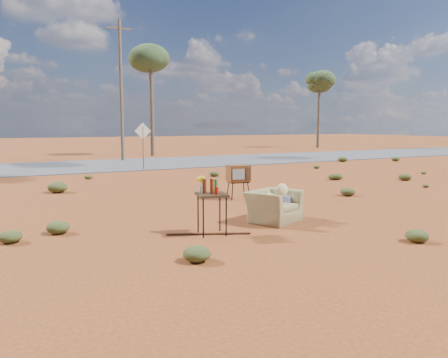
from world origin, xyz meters
name	(u,v)px	position (x,y,z in m)	size (l,w,h in m)	color
ground	(249,224)	(0.00, 0.00, 0.00)	(140.00, 140.00, 0.00)	#97471E
highway	(97,165)	(0.00, 15.00, 0.02)	(140.00, 7.00, 0.04)	#565659
armchair	(275,202)	(0.64, -0.02, 0.43)	(1.35, 1.20, 0.91)	olive
tv_unit	(238,174)	(1.36, 2.85, 0.71)	(0.67, 0.57, 0.96)	black
side_table	(209,192)	(-1.12, -0.38, 0.82)	(0.65, 0.65, 1.10)	#392815
rusty_bar	(209,234)	(-1.17, -0.43, 0.02)	(0.04, 0.04, 1.60)	#522A15
road_sign	(143,138)	(1.50, 12.00, 1.50)	(0.78, 0.06, 2.19)	brown
eucalyptus_center	(151,60)	(5.00, 21.00, 6.43)	(3.20, 3.20, 7.60)	brown
eucalyptus_right	(319,82)	(22.00, 24.00, 5.94)	(3.20, 3.20, 7.10)	brown
utility_pole_center	(121,89)	(2.00, 17.50, 4.15)	(1.40, 0.20, 8.00)	brown
scrub_patch	(146,192)	(-0.82, 4.41, 0.14)	(17.49, 8.07, 0.33)	#3E4B21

